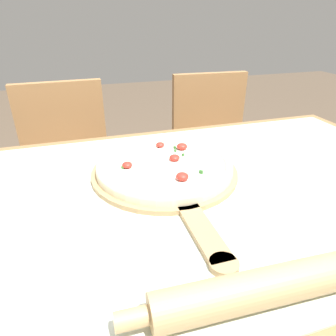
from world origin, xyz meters
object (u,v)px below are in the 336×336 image
pizza (165,165)px  rolling_pin (269,286)px  chair_right (212,150)px  chair_left (69,168)px  pizza_peel (167,175)px

pizza → rolling_pin: (0.03, -0.41, 0.00)m
rolling_pin → chair_right: size_ratio=0.50×
chair_left → chair_right: 0.71m
pizza_peel → chair_left: 0.76m
chair_left → chair_right: bearing=-2.0°
rolling_pin → chair_left: 1.13m
pizza → chair_right: 0.83m
pizza → chair_left: bearing=112.7°
pizza → rolling_pin: size_ratio=0.79×
pizza_peel → chair_right: size_ratio=0.63×
pizza_peel → chair_right: bearing=55.8°
pizza_peel → chair_left: size_ratio=0.63×
pizza → rolling_pin: 0.41m
rolling_pin → chair_left: size_ratio=0.50×
rolling_pin → chair_right: (0.41, 1.05, -0.29)m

